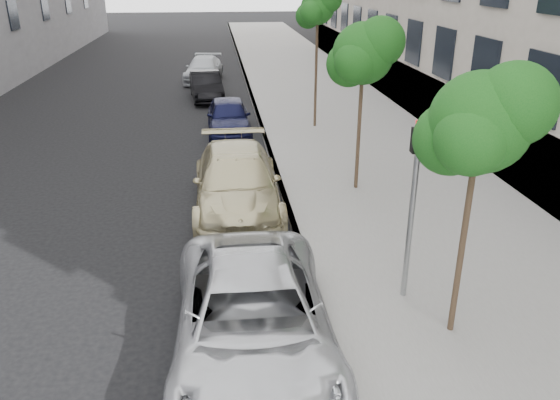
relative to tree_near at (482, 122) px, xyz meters
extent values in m
cube|color=gray|center=(1.07, 22.50, -3.61)|extent=(6.40, 72.00, 0.14)
cube|color=#9E9B93|center=(-2.05, 22.50, -3.61)|extent=(0.15, 72.00, 0.14)
cylinder|color=#38281C|center=(-0.03, 0.00, -1.42)|extent=(0.10, 0.10, 4.24)
sphere|color=#155416|center=(-0.03, 0.00, 0.00)|extent=(1.48, 1.48, 1.48)
sphere|color=#155416|center=(0.32, -0.20, 0.30)|extent=(1.18, 1.18, 1.18)
sphere|color=#155416|center=(-0.33, 0.25, -0.30)|extent=(1.11, 1.11, 1.11)
cylinder|color=#38281C|center=(-0.03, 6.50, -1.39)|extent=(0.10, 0.10, 4.31)
sphere|color=#155416|center=(-0.03, 6.50, 0.07)|extent=(1.55, 1.55, 1.55)
sphere|color=#155416|center=(0.32, 6.30, 0.37)|extent=(1.24, 1.24, 1.24)
sphere|color=#155416|center=(-0.33, 6.75, -0.23)|extent=(1.16, 1.16, 1.16)
cylinder|color=#38281C|center=(-0.03, 13.00, -1.03)|extent=(0.10, 0.10, 5.02)
sphere|color=#155416|center=(-0.03, 13.00, 0.78)|extent=(1.21, 1.21, 1.21)
sphere|color=#155416|center=(-0.33, 13.25, 0.48)|extent=(0.91, 0.91, 0.91)
cylinder|color=#939699|center=(-0.47, 1.10, -2.17)|extent=(0.10, 0.10, 2.75)
cube|color=black|center=(-0.47, 1.10, -0.58)|extent=(0.25, 0.19, 0.42)
cube|color=red|center=(-0.47, 1.10, -0.31)|extent=(0.15, 0.11, 0.12)
imported|color=silver|center=(-3.33, -0.21, -2.95)|extent=(2.48, 5.28, 1.46)
imported|color=#C4B98C|center=(-3.33, 5.63, -2.92)|extent=(2.17, 5.25, 1.52)
imported|color=black|center=(-3.33, 12.74, -3.02)|extent=(1.62, 3.92, 1.33)
imported|color=black|center=(-4.20, 18.82, -3.04)|extent=(1.71, 3.97, 1.27)
imported|color=#A9ADB2|center=(-4.37, 23.56, -3.04)|extent=(2.33, 4.62, 1.29)
camera|label=1|loc=(-3.74, -7.18, 1.99)|focal=35.00mm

